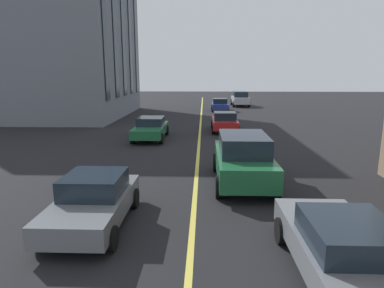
% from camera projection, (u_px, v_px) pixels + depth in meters
% --- Properties ---
extents(lane_centre_line, '(80.00, 0.16, 0.01)m').
position_uv_depth(lane_centre_line, '(199.00, 145.00, 19.25)').
color(lane_centre_line, '#D8C64C').
rests_on(lane_centre_line, ground_plane).
extents(car_red_near, '(3.90, 1.89, 1.40)m').
position_uv_depth(car_red_near, '(225.00, 122.00, 23.91)').
color(car_red_near, '#B21E1E').
rests_on(car_red_near, ground_plane).
extents(car_blue_parked_b, '(3.90, 1.89, 1.40)m').
position_uv_depth(car_blue_parked_b, '(220.00, 105.00, 37.00)').
color(car_blue_parked_b, navy).
rests_on(car_blue_parked_b, ground_plane).
extents(car_green_parked_a, '(4.70, 2.14, 1.88)m').
position_uv_depth(car_green_parked_a, '(243.00, 158.00, 12.40)').
color(car_green_parked_a, '#1E6038').
rests_on(car_green_parked_a, ground_plane).
extents(car_grey_trailing, '(3.90, 1.89, 1.40)m').
position_uv_depth(car_grey_trailing, '(94.00, 201.00, 9.00)').
color(car_grey_trailing, slate).
rests_on(car_grey_trailing, ground_plane).
extents(car_silver_oncoming, '(4.70, 2.14, 1.88)m').
position_uv_depth(car_silver_oncoming, '(240.00, 99.00, 42.50)').
color(car_silver_oncoming, '#B7BABF').
rests_on(car_silver_oncoming, ground_plane).
extents(car_green_far, '(4.40, 1.95, 1.37)m').
position_uv_depth(car_green_far, '(151.00, 128.00, 21.03)').
color(car_green_far, '#1E6038').
rests_on(car_green_far, ground_plane).
extents(car_grey_mid, '(4.40, 1.95, 1.37)m').
position_uv_depth(car_grey_mid, '(344.00, 249.00, 6.50)').
color(car_grey_mid, slate).
rests_on(car_grey_mid, ground_plane).
extents(building_left_near, '(15.05, 13.83, 14.25)m').
position_uv_depth(building_left_near, '(52.00, 41.00, 31.76)').
color(building_left_near, slate).
rests_on(building_left_near, ground_plane).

